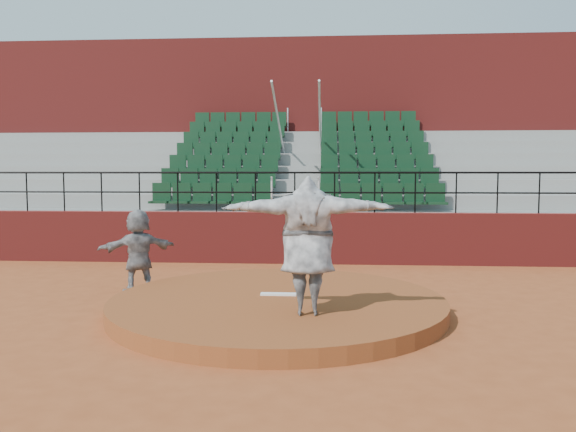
# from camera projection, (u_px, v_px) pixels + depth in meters

# --- Properties ---
(ground) EXTENTS (90.00, 90.00, 0.00)m
(ground) POSITION_uv_depth(u_px,v_px,m) (278.00, 312.00, 9.30)
(ground) COLOR #954621
(ground) RESTS_ON ground
(pitchers_mound) EXTENTS (5.50, 5.50, 0.25)m
(pitchers_mound) POSITION_uv_depth(u_px,v_px,m) (278.00, 304.00, 9.29)
(pitchers_mound) COLOR brown
(pitchers_mound) RESTS_ON ground
(pitching_rubber) EXTENTS (0.60, 0.15, 0.03)m
(pitching_rubber) POSITION_uv_depth(u_px,v_px,m) (278.00, 294.00, 9.43)
(pitching_rubber) COLOR white
(pitching_rubber) RESTS_ON pitchers_mound
(boundary_wall) EXTENTS (24.00, 0.30, 1.30)m
(boundary_wall) POSITION_uv_depth(u_px,v_px,m) (295.00, 238.00, 14.22)
(boundary_wall) COLOR maroon
(boundary_wall) RESTS_ON ground
(wall_railing) EXTENTS (24.04, 0.05, 1.03)m
(wall_railing) POSITION_uv_depth(u_px,v_px,m) (295.00, 183.00, 14.11)
(wall_railing) COLOR black
(wall_railing) RESTS_ON boundary_wall
(seating_deck) EXTENTS (24.00, 5.97, 4.63)m
(seating_deck) POSITION_uv_depth(u_px,v_px,m) (301.00, 200.00, 17.79)
(seating_deck) COLOR gray
(seating_deck) RESTS_ON ground
(press_box_facade) EXTENTS (24.00, 3.00, 7.10)m
(press_box_facade) POSITION_uv_depth(u_px,v_px,m) (306.00, 140.00, 21.55)
(press_box_facade) COLOR maroon
(press_box_facade) RESTS_ON ground
(pitcher) EXTENTS (2.50, 0.79, 2.01)m
(pitcher) POSITION_uv_depth(u_px,v_px,m) (308.00, 246.00, 8.10)
(pitcher) COLOR black
(pitcher) RESTS_ON pitchers_mound
(fielder) EXTENTS (1.52, 1.18, 1.61)m
(fielder) POSITION_uv_depth(u_px,v_px,m) (138.00, 250.00, 10.82)
(fielder) COLOR black
(fielder) RESTS_ON ground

